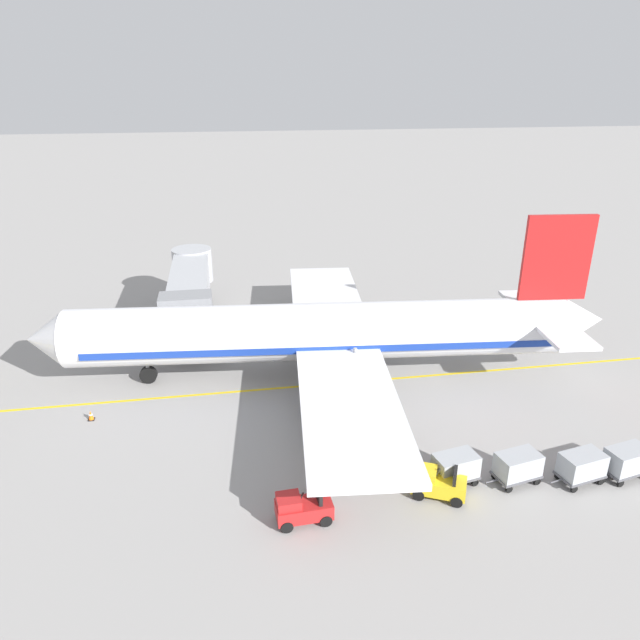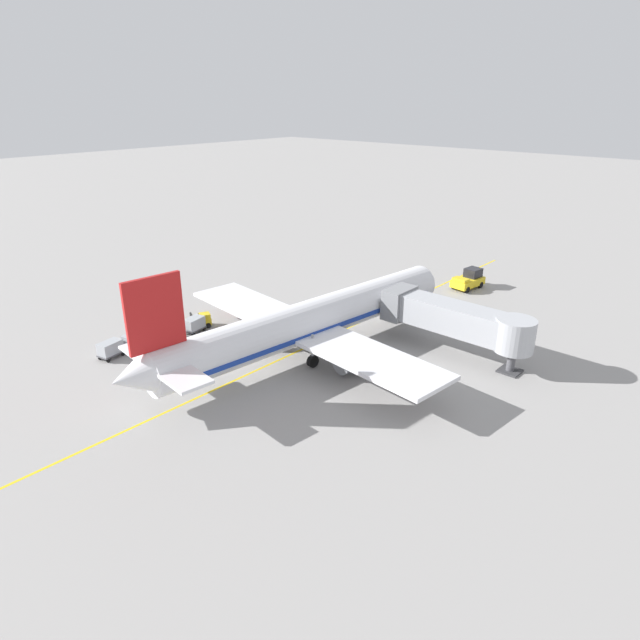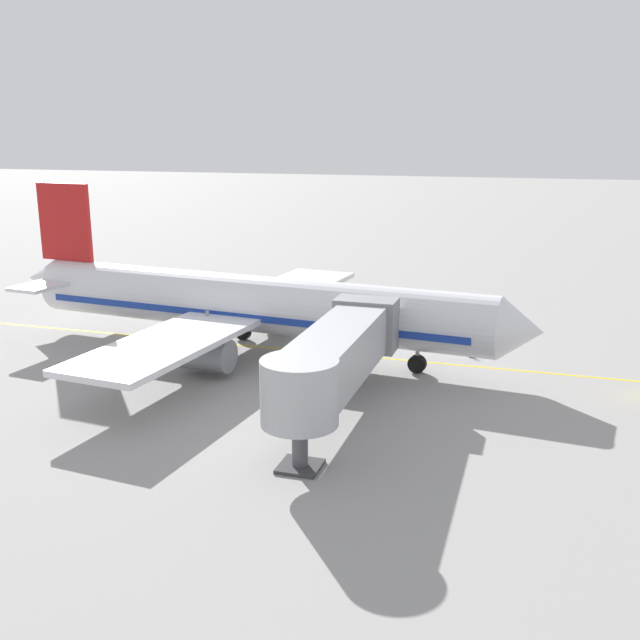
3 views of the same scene
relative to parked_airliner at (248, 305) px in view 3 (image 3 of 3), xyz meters
name	(u,v)px [view 3 (image 3 of 3)]	position (x,y,z in m)	size (l,w,h in m)	color
ground_plane	(266,348)	(-1.08, 0.77, -3.19)	(400.00, 400.00, 0.00)	gray
gate_lead_in_line	(266,348)	(-1.08, 0.77, -3.18)	(0.24, 80.00, 0.01)	gold
parked_airliner	(248,305)	(0.00, 0.00, 0.00)	(30.37, 37.35, 10.63)	silver
jet_bridge	(336,355)	(9.89, 8.83, 0.27)	(14.46, 3.50, 4.98)	#A8AAAF
baggage_tug_lead	(273,298)	(-12.69, -3.17, -2.47)	(2.16, 2.77, 1.62)	gold
baggage_tug_trailing	(350,301)	(-13.31, 3.36, -2.47)	(1.40, 2.56, 1.62)	#B21E1E
baggage_cart_front	(256,296)	(-11.93, -4.35, -2.24)	(1.70, 2.98, 1.58)	#4C4C51
baggage_cart_second_in_train	(225,292)	(-12.35, -7.38, -2.24)	(1.70, 2.98, 1.58)	#4C4C51
baggage_cart_third_in_train	(195,289)	(-12.87, -10.46, -2.24)	(1.70, 2.98, 1.58)	#4C4C51
baggage_cart_tail_end	(169,287)	(-12.86, -12.92, -2.24)	(1.70, 2.98, 1.58)	#4C4C51
ground_crew_wing_walker	(279,318)	(-5.50, 0.04, -2.23)	(0.32, 0.72, 1.69)	#232328
safety_cone_nose_left	(472,353)	(-2.97, 14.29, -2.90)	(0.36, 0.36, 0.59)	black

